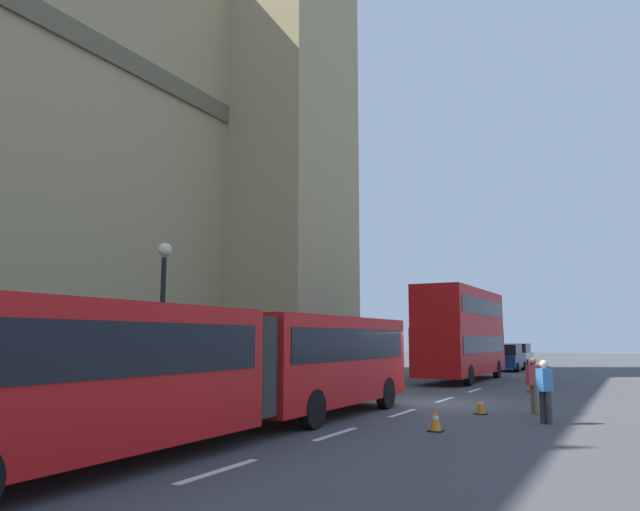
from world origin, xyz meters
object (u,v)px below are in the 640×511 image
object	(u,v)px
articulated_bus	(229,361)
traffic_cone_west	(436,420)
sedan_trailing	(518,355)
pedestrian_by_kerb	(534,383)
traffic_cone_middle	(481,405)
street_lamp	(162,313)
traffic_cone_east	(531,385)
double_decker_bus	(462,330)
pedestrian_near_cones	(545,389)
sedan_lead	(508,358)

from	to	relation	value
articulated_bus	traffic_cone_west	world-z (taller)	articulated_bus
sedan_trailing	pedestrian_by_kerb	distance (m)	32.42
traffic_cone_west	traffic_cone_middle	world-z (taller)	same
articulated_bus	street_lamp	distance (m)	5.39
traffic_cone_east	street_lamp	world-z (taller)	street_lamp
double_decker_bus	traffic_cone_middle	size ratio (longest dim) A/B	17.67
traffic_cone_middle	pedestrian_near_cones	bearing A→B (deg)	-121.44
sedan_trailing	traffic_cone_west	xyz separation A→B (m)	(-36.71, -4.25, -0.63)
traffic_cone_middle	street_lamp	distance (m)	10.17
street_lamp	traffic_cone_middle	bearing A→B (deg)	-62.73
street_lamp	sedan_lead	bearing A→B (deg)	-9.08
articulated_bus	traffic_cone_east	distance (m)	16.38
sedan_lead	double_decker_bus	bearing A→B (deg)	178.61
traffic_cone_middle	pedestrian_by_kerb	size ratio (longest dim) A/B	0.34
articulated_bus	traffic_cone_east	bearing A→B (deg)	-15.47
sedan_lead	street_lamp	world-z (taller)	street_lamp
sedan_trailing	traffic_cone_west	size ratio (longest dim) A/B	7.59
articulated_bus	street_lamp	xyz separation A→B (m)	(2.64, 4.51, 1.31)
traffic_cone_middle	pedestrian_near_cones	distance (m)	2.47
sedan_trailing	pedestrian_near_cones	distance (m)	34.60
traffic_cone_west	street_lamp	world-z (taller)	street_lamp
double_decker_bus	pedestrian_by_kerb	bearing A→B (deg)	-157.02
articulated_bus	street_lamp	bearing A→B (deg)	59.61
pedestrian_by_kerb	traffic_cone_west	bearing A→B (deg)	161.22
traffic_cone_east	sedan_lead	bearing A→B (deg)	13.65
traffic_cone_middle	pedestrian_near_cones	size ratio (longest dim) A/B	0.34
traffic_cone_east	pedestrian_near_cones	world-z (taller)	pedestrian_near_cones
double_decker_bus	pedestrian_near_cones	world-z (taller)	double_decker_bus
articulated_bus	traffic_cone_east	world-z (taller)	articulated_bus
sedan_trailing	pedestrian_by_kerb	size ratio (longest dim) A/B	2.60
sedan_trailing	street_lamp	world-z (taller)	street_lamp
pedestrian_by_kerb	traffic_cone_middle	bearing A→B (deg)	120.88
articulated_bus	sedan_lead	size ratio (longest dim) A/B	3.89
articulated_bus	sedan_lead	distance (m)	32.55
double_decker_bus	pedestrian_by_kerb	distance (m)	14.54
double_decker_bus	pedestrian_near_cones	size ratio (longest dim) A/B	6.07
traffic_cone_middle	pedestrian_near_cones	xyz separation A→B (m)	(-1.24, -2.04, 0.63)
pedestrian_by_kerb	pedestrian_near_cones	bearing A→B (deg)	-164.32
sedan_lead	pedestrian_near_cones	distance (m)	27.32
double_decker_bus	traffic_cone_middle	bearing A→B (deg)	-163.50
double_decker_bus	sedan_trailing	bearing A→B (deg)	0.78
traffic_cone_east	sedan_trailing	bearing A→B (deg)	10.81
traffic_cone_middle	double_decker_bus	bearing A→B (deg)	16.50
double_decker_bus	traffic_cone_middle	distance (m)	14.95
articulated_bus	pedestrian_by_kerb	xyz separation A→B (m)	(7.99, -5.63, -0.83)
articulated_bus	traffic_cone_east	xyz separation A→B (m)	(15.73, -4.35, -1.46)
sedan_trailing	traffic_cone_east	world-z (taller)	sedan_trailing
traffic_cone_west	double_decker_bus	bearing A→B (deg)	12.43
pedestrian_by_kerb	traffic_cone_east	bearing A→B (deg)	9.38
sedan_trailing	pedestrian_near_cones	bearing A→B (deg)	-169.21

